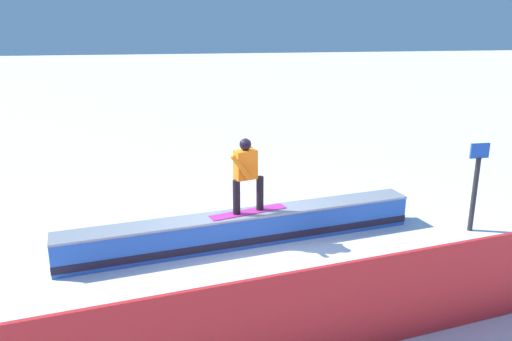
# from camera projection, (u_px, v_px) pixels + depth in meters

# --- Properties ---
(ground_plane) EXTENTS (120.00, 120.00, 0.00)m
(ground_plane) POSITION_uv_depth(u_px,v_px,m) (244.00, 244.00, 9.77)
(ground_plane) COLOR white
(grind_box) EXTENTS (6.93, 1.71, 0.63)m
(grind_box) POSITION_uv_depth(u_px,v_px,m) (244.00, 230.00, 9.69)
(grind_box) COLOR blue
(grind_box) RESTS_ON ground_plane
(snowboarder) EXTENTS (1.54, 0.69, 1.44)m
(snowboarder) POSITION_uv_depth(u_px,v_px,m) (246.00, 173.00, 9.38)
(snowboarder) COLOR #BD2A96
(snowboarder) RESTS_ON grind_box
(safety_fence) EXTENTS (8.64, 1.51, 1.29)m
(safety_fence) POSITION_uv_depth(u_px,v_px,m) (293.00, 320.00, 6.13)
(safety_fence) COLOR red
(safety_fence) RESTS_ON ground_plane
(trail_marker) EXTENTS (0.40, 0.10, 1.83)m
(trail_marker) POSITION_uv_depth(u_px,v_px,m) (475.00, 185.00, 10.12)
(trail_marker) COLOR #262628
(trail_marker) RESTS_ON ground_plane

